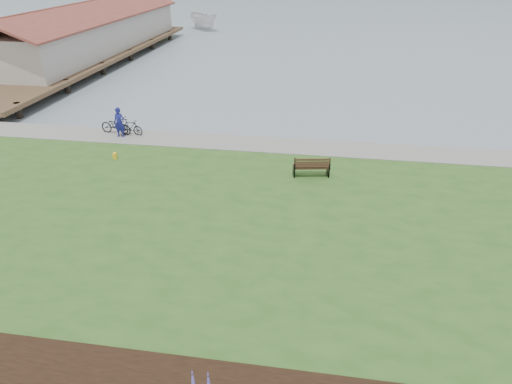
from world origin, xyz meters
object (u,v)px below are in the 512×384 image
at_px(park_bench, 312,166).
at_px(bicycle_a, 116,126).
at_px(person, 119,120).
at_px(sailboat, 204,30).

xyz_separation_m(park_bench, bicycle_a, (-11.03, 3.81, 0.00)).
distance_m(park_bench, person, 11.11).
xyz_separation_m(park_bench, sailboat, (-16.93, 45.41, -0.90)).
bearing_deg(sailboat, bicycle_a, -125.92).
height_order(park_bench, person, person).
bearing_deg(sailboat, park_bench, -113.54).
xyz_separation_m(park_bench, person, (-10.58, 3.37, 0.48)).
height_order(park_bench, bicycle_a, park_bench).
height_order(person, bicycle_a, person).
height_order(park_bench, sailboat, sailboat).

